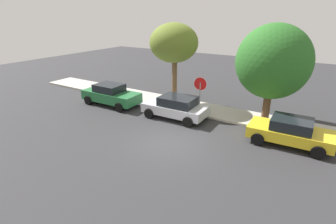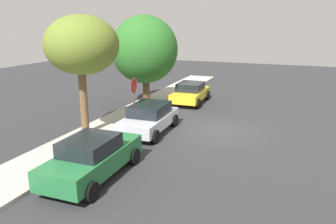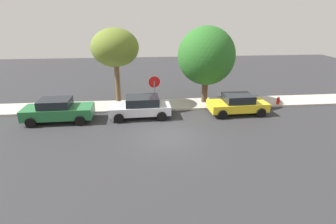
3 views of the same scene
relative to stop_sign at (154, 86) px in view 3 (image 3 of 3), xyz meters
name	(u,v)px [view 3 (image 3 of 3)]	position (x,y,z in m)	size (l,w,h in m)	color
ground_plane	(167,135)	(0.49, -4.43, -1.76)	(60.00, 60.00, 0.00)	#2D2D30
sidewalk_curb	(161,105)	(0.49, 0.87, -1.69)	(32.00, 2.45, 0.14)	#B2ADA3
stop_sign	(154,86)	(0.00, 0.00, 0.00)	(0.88, 0.11, 2.53)	gray
parked_car_silver	(141,107)	(-1.01, -1.32, -1.02)	(4.10, 2.16, 1.42)	silver
parked_car_yellow	(237,104)	(5.71, -1.35, -1.05)	(4.06, 2.13, 1.39)	yellow
parked_car_green	(58,110)	(-6.33, -1.60, -1.00)	(4.36, 2.03, 1.51)	#236B38
street_tree_near_corner	(206,56)	(3.97, 1.23, 1.90)	(4.27, 4.27, 5.84)	#513823
street_tree_mid_block	(115,48)	(-2.69, 1.18, 2.57)	(3.38, 3.38, 5.72)	brown
fire_hydrant	(278,101)	(9.40, -0.06, -1.40)	(0.30, 0.22, 0.72)	red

